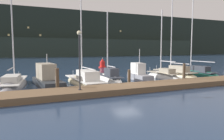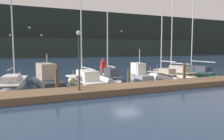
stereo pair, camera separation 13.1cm
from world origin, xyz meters
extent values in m
plane|color=navy|center=(0.00, 0.00, 0.00)|extent=(400.00, 400.00, 0.00)
cube|color=brown|center=(0.00, -2.07, 0.23)|extent=(34.05, 2.80, 0.45)
cylinder|color=#4C3D2D|center=(-6.42, -0.42, 0.96)|extent=(0.28, 0.28, 1.93)
cylinder|color=#4C3D2D|center=(0.00, -0.42, 0.78)|extent=(0.28, 0.28, 1.57)
cylinder|color=#4C3D2D|center=(6.42, -0.42, 0.97)|extent=(0.28, 0.28, 1.95)
ellipsoid|color=gray|center=(-9.57, 4.38, 0.00)|extent=(3.34, 8.45, 1.59)
cube|color=silver|center=(-9.57, 4.38, 0.52)|extent=(2.80, 7.10, 0.08)
cube|color=silver|center=(-9.72, 3.40, 0.83)|extent=(1.66, 2.79, 0.55)
cylinder|color=silver|center=(-9.48, 5.03, 5.44)|extent=(0.12, 0.12, 9.84)
cylinder|color=silver|center=(-9.72, 3.39, 1.71)|extent=(0.58, 3.29, 0.09)
cylinder|color=silver|center=(-9.01, 8.12, 0.77)|extent=(0.04, 0.04, 0.50)
ellipsoid|color=#2D3338|center=(-6.65, 3.19, 0.00)|extent=(2.58, 6.22, 1.07)
cube|color=#2D3338|center=(-6.65, 3.19, 0.30)|extent=(2.36, 5.60, 0.60)
cube|color=#A39984|center=(-6.71, 3.79, 1.33)|extent=(1.60, 2.79, 1.46)
cube|color=black|center=(-6.84, 4.99, 1.55)|extent=(1.20, 0.40, 0.65)
cylinder|color=silver|center=(-6.66, 3.31, 2.52)|extent=(0.07, 0.07, 0.92)
cylinder|color=silver|center=(-6.38, 0.66, 0.90)|extent=(0.04, 0.04, 0.60)
ellipsoid|color=beige|center=(-3.21, 2.95, 0.00)|extent=(2.61, 8.52, 1.30)
cube|color=silver|center=(-3.21, 2.95, 0.49)|extent=(2.19, 7.15, 0.08)
cube|color=silver|center=(-3.18, 1.93, 0.97)|extent=(1.50, 2.75, 0.88)
cylinder|color=silver|center=(-3.23, 3.62, 4.93)|extent=(0.12, 0.12, 8.88)
cylinder|color=silver|center=(-3.18, 1.77, 1.63)|extent=(0.20, 3.70, 0.09)
cylinder|color=silver|center=(-3.33, 6.83, 0.74)|extent=(0.04, 0.04, 0.50)
ellipsoid|color=white|center=(-0.13, 3.80, 0.00)|extent=(1.78, 5.90, 1.52)
cube|color=#333842|center=(-0.13, 3.80, 0.56)|extent=(1.50, 4.96, 0.08)
cube|color=#333842|center=(-0.15, 3.10, 1.01)|extent=(1.02, 1.90, 0.82)
cylinder|color=silver|center=(-0.12, 4.27, 4.01)|extent=(0.12, 0.12, 6.89)
cylinder|color=silver|center=(-0.15, 3.21, 1.58)|extent=(0.16, 2.12, 0.09)
cylinder|color=silver|center=(-0.04, 6.49, 0.81)|extent=(0.04, 0.04, 0.50)
ellipsoid|color=gray|center=(3.16, 2.89, 0.00)|extent=(1.92, 4.71, 1.16)
cube|color=gray|center=(3.16, 2.89, 0.33)|extent=(1.76, 4.24, 0.67)
cube|color=silver|center=(3.21, 3.34, 1.27)|extent=(1.18, 2.11, 1.21)
cube|color=black|center=(3.31, 4.25, 1.46)|extent=(0.87, 0.34, 0.54)
cylinder|color=silver|center=(3.17, 2.98, 2.65)|extent=(0.07, 0.07, 1.54)
cylinder|color=silver|center=(2.94, 0.98, 0.97)|extent=(0.04, 0.04, 0.60)
ellipsoid|color=white|center=(6.41, 2.98, 0.00)|extent=(1.87, 5.59, 1.55)
cube|color=#A39984|center=(6.41, 2.98, 0.64)|extent=(1.57, 4.70, 0.08)
cube|color=#A39984|center=(6.44, 2.32, 0.94)|extent=(1.05, 1.81, 0.53)
cylinder|color=silver|center=(6.39, 3.42, 4.30)|extent=(0.12, 0.12, 7.33)
cylinder|color=silver|center=(6.45, 2.22, 2.02)|extent=(0.20, 2.40, 0.09)
cylinder|color=silver|center=(6.29, 5.52, 0.89)|extent=(0.04, 0.04, 0.50)
ellipsoid|color=beige|center=(9.47, 4.72, 0.00)|extent=(2.49, 7.75, 1.31)
cube|color=#A39984|center=(9.47, 4.72, 0.56)|extent=(2.09, 6.51, 0.08)
cube|color=#A39984|center=(9.52, 3.81, 0.96)|extent=(1.37, 2.51, 0.73)
cylinder|color=silver|center=(9.43, 5.33, 5.29)|extent=(0.12, 0.12, 9.46)
cylinder|color=silver|center=(9.52, 3.76, 1.61)|extent=(0.27, 3.16, 0.09)
cylinder|color=silver|center=(9.27, 8.23, 0.81)|extent=(0.04, 0.04, 0.50)
ellipsoid|color=#195647|center=(12.59, 4.34, 0.00)|extent=(2.09, 7.89, 1.51)
cube|color=#333842|center=(12.59, 4.34, 0.47)|extent=(1.75, 6.63, 0.08)
cube|color=#333842|center=(12.63, 3.40, 0.86)|extent=(1.17, 2.54, 0.70)
cylinder|color=silver|center=(12.57, 4.97, 5.97)|extent=(0.12, 0.12, 10.99)
cylinder|color=silver|center=(12.64, 3.07, 1.81)|extent=(0.23, 3.79, 0.09)
cylinder|color=silver|center=(12.46, 7.94, 0.72)|extent=(0.04, 0.04, 0.50)
cylinder|color=red|center=(5.50, 19.74, 0.08)|extent=(1.44, 1.44, 0.16)
cylinder|color=red|center=(5.50, 19.74, 0.66)|extent=(0.96, 0.96, 1.00)
cone|color=red|center=(5.50, 19.74, 1.41)|extent=(0.67, 0.67, 0.50)
sphere|color=#F9EAB7|center=(5.50, 19.74, 1.71)|extent=(0.16, 0.16, 0.16)
cylinder|color=#2D2D33|center=(-5.15, -2.35, 0.48)|extent=(0.24, 0.24, 0.06)
cylinder|color=#2D2D33|center=(-5.15, -2.35, 2.47)|extent=(0.10, 0.10, 3.92)
sphere|color=#F9EAB7|center=(-5.15, -2.35, 4.57)|extent=(0.32, 0.32, 0.32)
cube|color=#1E2823|center=(0.00, 92.22, 10.87)|extent=(240.00, 16.00, 21.75)
cube|color=#26332C|center=(9.86, 82.22, 4.00)|extent=(144.00, 10.00, 7.99)
cube|color=#F4DB8C|center=(1.81, 84.17, 9.46)|extent=(0.80, 0.10, 0.80)
cube|color=#F4DB8C|center=(41.46, 84.17, 12.57)|extent=(0.80, 0.10, 0.80)
cube|color=#F4DB8C|center=(33.51, 84.17, 5.22)|extent=(0.80, 0.10, 0.80)
cube|color=#F4DB8C|center=(-3.08, 84.17, 12.60)|extent=(0.80, 0.10, 0.80)
cube|color=#F4DB8C|center=(46.57, 84.17, 4.95)|extent=(0.80, 0.10, 0.80)
cube|color=#F4DB8C|center=(40.79, 84.17, 4.12)|extent=(0.80, 0.10, 0.80)
cube|color=#F4DB8C|center=(-10.85, 84.17, 9.24)|extent=(0.80, 0.10, 0.80)
cube|color=#F4DB8C|center=(31.94, 84.17, 5.86)|extent=(0.80, 0.10, 0.80)
camera|label=1|loc=(-9.51, -17.64, 3.44)|focal=35.00mm
camera|label=2|loc=(-9.39, -17.70, 3.44)|focal=35.00mm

